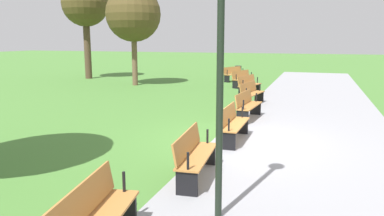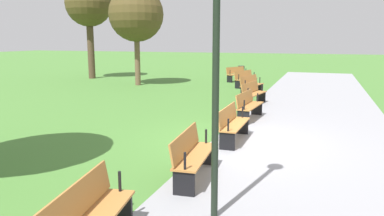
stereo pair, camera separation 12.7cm
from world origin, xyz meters
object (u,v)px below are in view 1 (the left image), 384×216
(tree_0, at_px, (133,14))
(bench_4, at_px, (247,105))
(bench_1, at_px, (243,78))
(bench_2, at_px, (249,84))
(bench_5, at_px, (233,123))
(bench_0, at_px, (234,74))
(bench_3, at_px, (251,93))
(tree_2, at_px, (85,4))
(bench_6, at_px, (194,154))
(trash_bin, at_px, (238,72))
(lamp_post, at_px, (221,24))

(tree_0, bearing_deg, bench_4, 47.74)
(bench_1, relative_size, bench_4, 1.01)
(bench_2, bearing_deg, bench_5, 21.84)
(bench_2, bearing_deg, bench_0, -146.05)
(bench_0, bearing_deg, bench_3, 41.25)
(bench_1, height_order, bench_2, same)
(bench_2, bearing_deg, tree_2, -93.82)
(tree_0, bearing_deg, bench_1, 101.08)
(bench_5, bearing_deg, tree_0, -141.38)
(bench_6, xyz_separation_m, tree_2, (-14.82, -12.29, 4.32))
(bench_1, relative_size, tree_0, 0.33)
(bench_6, bearing_deg, tree_2, -145.20)
(bench_2, bearing_deg, bench_3, 26.68)
(bench_0, xyz_separation_m, bench_6, (16.29, 2.78, 0.00))
(tree_2, bearing_deg, bench_2, 71.59)
(bench_4, bearing_deg, bench_2, -165.46)
(tree_2, xyz_separation_m, trash_bin, (-3.17, 9.42, -4.37))
(bench_4, relative_size, bench_6, 1.00)
(lamp_post, bearing_deg, bench_1, -170.31)
(bench_1, xyz_separation_m, trash_bin, (-4.28, -1.13, -0.05))
(bench_1, distance_m, bench_2, 2.78)
(bench_4, bearing_deg, tree_2, -122.14)
(bench_2, height_order, lamp_post, lamp_post)
(bench_1, xyz_separation_m, tree_0, (1.16, -5.94, 3.44))
(bench_0, distance_m, tree_0, 7.07)
(tree_2, distance_m, lamp_post, 20.93)
(bench_3, xyz_separation_m, tree_0, (-4.22, -7.33, 3.44))
(bench_0, xyz_separation_m, bench_1, (2.58, 1.03, 0.00))
(lamp_post, distance_m, trash_bin, 19.85)
(bench_1, distance_m, tree_2, 11.45)
(bench_4, height_order, lamp_post, lamp_post)
(bench_1, xyz_separation_m, bench_4, (8.14, 1.75, 0.00))
(bench_6, bearing_deg, trash_bin, -175.79)
(bench_4, relative_size, tree_2, 0.28)
(bench_2, relative_size, bench_4, 1.02)
(lamp_post, bearing_deg, bench_0, -168.46)
(bench_0, height_order, bench_4, same)
(bench_2, height_order, bench_6, same)
(bench_5, relative_size, lamp_post, 0.43)
(bench_0, relative_size, trash_bin, 2.12)
(bench_0, bearing_deg, bench_5, 36.41)
(bench_1, xyz_separation_m, bench_5, (10.92, 1.86, 0.00))
(bench_0, relative_size, bench_1, 0.99)
(bench_6, height_order, tree_0, tree_0)
(trash_bin, bearing_deg, bench_4, 13.02)
(tree_0, height_order, tree_2, tree_2)
(bench_2, relative_size, tree_2, 0.28)
(bench_5, bearing_deg, bench_6, -2.42)
(bench_3, distance_m, trash_bin, 9.99)
(bench_2, distance_m, tree_2, 12.72)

